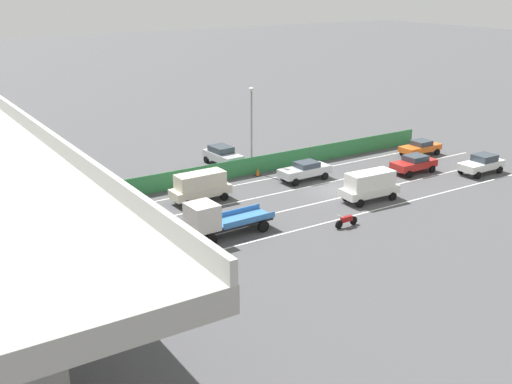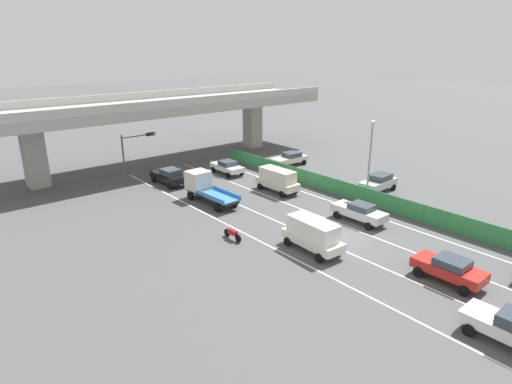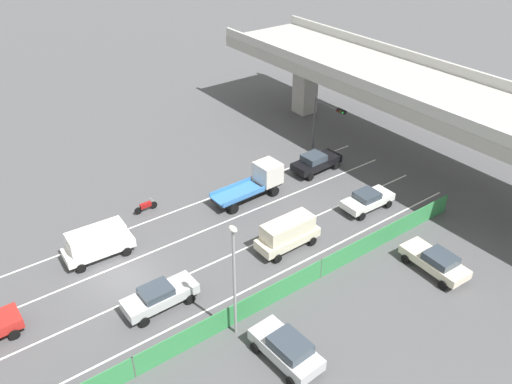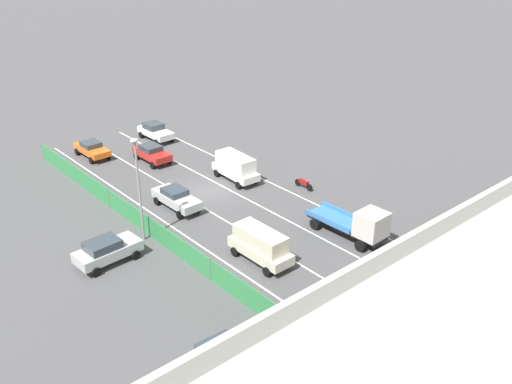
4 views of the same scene
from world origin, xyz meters
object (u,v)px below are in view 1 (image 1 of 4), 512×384
car_van_cream (200,185)px  flatbed_truck_blue (215,219)px  motorcycle (346,221)px  car_hatchback_white (482,163)px  traffic_light (86,225)px  traffic_cone (258,172)px  car_sedan_silver (305,170)px  street_lamp (252,122)px  car_sedan_white (98,212)px  parked_wagon_silver (223,155)px  car_sedan_black (124,247)px  car_sedan_red (414,163)px  car_van_white (370,184)px  car_taxi_orange (420,147)px  parked_sedan_cream (88,178)px

car_van_cream → flatbed_truck_blue: flatbed_truck_blue is taller
car_van_cream → motorcycle: 11.79m
motorcycle → car_hatchback_white: bearing=-80.2°
traffic_light → traffic_cone: traffic_light is taller
car_hatchback_white → motorcycle: car_hatchback_white is taller
car_sedan_silver → street_lamp: 6.29m
car_sedan_white → flatbed_truck_blue: (-6.77, -5.59, 0.48)m
parked_wagon_silver → traffic_light: traffic_light is taller
flatbed_truck_blue → car_sedan_black: bearing=91.1°
street_lamp → car_sedan_red: bearing=-123.8°
flatbed_truck_blue → parked_wagon_silver: flatbed_truck_blue is taller
traffic_light → traffic_cone: 22.92m
car_van_cream → traffic_light: traffic_light is taller
traffic_light → street_lamp: size_ratio=0.69×
car_sedan_silver → car_hatchback_white: 15.80m
car_van_white → car_hatchback_white: size_ratio=1.09×
car_hatchback_white → flatbed_truck_blue: size_ratio=0.71×
parked_wagon_silver → traffic_light: size_ratio=0.85×
car_hatchback_white → street_lamp: size_ratio=0.58×
street_lamp → car_taxi_orange: bearing=-104.5°
car_taxi_orange → car_van_white: bearing=118.3°
flatbed_truck_blue → traffic_cone: bearing=-44.6°
car_taxi_orange → flatbed_truck_blue: flatbed_truck_blue is taller
car_sedan_red → street_lamp: size_ratio=0.56×
car_sedan_white → car_van_white: 20.42m
car_van_cream → traffic_light: bearing=127.8°
car_van_cream → car_sedan_silver: bearing=-90.4°
flatbed_truck_blue → car_sedan_silver: bearing=-61.6°
car_hatchback_white → parked_wagon_silver: size_ratio=1.00×
car_van_cream → motorcycle: size_ratio=2.42×
car_van_white → motorcycle: size_ratio=2.45×
parked_wagon_silver → traffic_cone: (-4.57, -0.89, -0.63)m
parked_wagon_silver → traffic_light: (-16.84, 18.18, 2.75)m
motorcycle → car_van_white: bearing=-57.5°
car_sedan_white → car_hatchback_white: bearing=-102.0°
car_van_cream → car_hatchback_white: 25.17m
car_sedan_red → car_sedan_black: size_ratio=0.89×
motorcycle → car_sedan_silver: bearing=-21.4°
car_van_white → car_sedan_silver: 6.91m
parked_sedan_cream → traffic_cone: size_ratio=6.69×
car_sedan_black → car_hatchback_white: (0.01, -33.13, -0.01)m
car_van_cream → flatbed_truck_blue: size_ratio=0.77×
street_lamp → motorcycle: bearing=174.5°
parked_sedan_cream → street_lamp: street_lamp is taller
traffic_light → car_van_white: bearing=-84.3°
car_sedan_red → car_taxi_orange: size_ratio=0.98×
car_sedan_silver → parked_sedan_cream: (7.87, 16.19, -0.01)m
parked_wagon_silver → traffic_cone: parked_wagon_silver is taller
car_sedan_black → traffic_light: traffic_light is taller
car_van_cream → traffic_light: 15.13m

